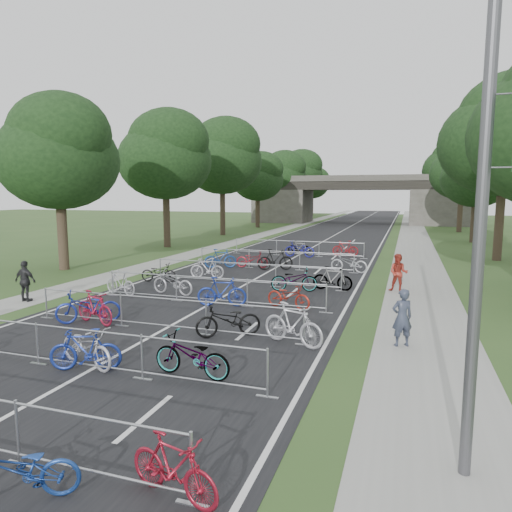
# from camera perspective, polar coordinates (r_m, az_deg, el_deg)

# --- Properties ---
(road) EXTENTS (11.00, 140.00, 0.01)m
(road) POSITION_cam_1_polar(r_m,az_deg,el_deg) (55.92, 10.84, 3.15)
(road) COLOR black
(road) RESTS_ON ground
(sidewalk_right) EXTENTS (3.00, 140.00, 0.01)m
(sidewalk_right) POSITION_cam_1_polar(r_m,az_deg,el_deg) (55.45, 19.06, 2.82)
(sidewalk_right) COLOR gray
(sidewalk_right) RESTS_ON ground
(sidewalk_left) EXTENTS (2.00, 140.00, 0.01)m
(sidewalk_left) POSITION_cam_1_polar(r_m,az_deg,el_deg) (57.38, 3.38, 3.38)
(sidewalk_left) COLOR gray
(sidewalk_left) RESTS_ON ground
(lane_markings) EXTENTS (0.12, 140.00, 0.00)m
(lane_markings) POSITION_cam_1_polar(r_m,az_deg,el_deg) (55.92, 10.84, 3.14)
(lane_markings) COLOR silver
(lane_markings) RESTS_ON ground
(overpass_bridge) EXTENTS (31.00, 8.00, 7.05)m
(overpass_bridge) POSITION_cam_1_polar(r_m,az_deg,el_deg) (70.66, 12.53, 6.89)
(overpass_bridge) COLOR #43413C
(overpass_bridge) RESTS_ON ground
(lamppost) EXTENTS (0.61, 0.65, 8.21)m
(lamppost) POSITION_cam_1_polar(r_m,az_deg,el_deg) (7.35, 26.67, 6.56)
(lamppost) COLOR #4C4C51
(lamppost) RESTS_ON ground
(tree_left_0) EXTENTS (6.72, 6.72, 10.25)m
(tree_left_0) POSITION_cam_1_polar(r_m,az_deg,el_deg) (28.35, -23.45, 11.47)
(tree_left_0) COLOR #33261C
(tree_left_0) RESTS_ON ground
(tree_left_1) EXTENTS (7.56, 7.56, 11.53)m
(tree_left_1) POSITION_cam_1_polar(r_m,az_deg,el_deg) (38.22, -11.22, 12.04)
(tree_left_1) COLOR #33261C
(tree_left_1) RESTS_ON ground
(tree_right_1) EXTENTS (8.18, 8.18, 12.47)m
(tree_right_1) POSITION_cam_1_polar(r_m,az_deg,el_deg) (33.90, 28.91, 12.83)
(tree_right_1) COLOR #33261C
(tree_right_1) RESTS_ON ground
(tree_left_2) EXTENTS (8.40, 8.40, 12.81)m
(tree_left_2) POSITION_cam_1_polar(r_m,az_deg,el_deg) (49.06, -4.17, 12.13)
(tree_left_2) COLOR #33261C
(tree_left_2) RESTS_ON ground
(tree_right_2) EXTENTS (6.16, 6.16, 9.39)m
(tree_right_2) POSITION_cam_1_polar(r_m,az_deg,el_deg) (45.60, 26.02, 8.98)
(tree_right_2) COLOR #33261C
(tree_right_2) RESTS_ON ground
(tree_left_3) EXTENTS (6.72, 6.72, 10.25)m
(tree_left_3) POSITION_cam_1_polar(r_m,az_deg,el_deg) (60.22, 0.28, 9.77)
(tree_left_3) COLOR #33261C
(tree_left_3) RESTS_ON ground
(tree_right_3) EXTENTS (7.17, 7.17, 10.93)m
(tree_right_3) POSITION_cam_1_polar(r_m,az_deg,el_deg) (57.56, 24.51, 9.62)
(tree_right_3) COLOR #33261C
(tree_right_3) RESTS_ON ground
(tree_left_4) EXTENTS (7.56, 7.56, 11.53)m
(tree_left_4) POSITION_cam_1_polar(r_m,az_deg,el_deg) (71.74, 3.30, 10.08)
(tree_left_4) COLOR #33261C
(tree_left_4) RESTS_ON ground
(tree_right_4) EXTENTS (8.18, 8.18, 12.47)m
(tree_right_4) POSITION_cam_1_polar(r_m,az_deg,el_deg) (69.54, 23.52, 10.03)
(tree_right_4) COLOR #33261C
(tree_right_4) RESTS_ON ground
(tree_left_5) EXTENTS (8.40, 8.40, 12.81)m
(tree_left_5) POSITION_cam_1_polar(r_m,az_deg,el_deg) (83.41, 5.49, 10.28)
(tree_left_5) COLOR #33261C
(tree_left_5) RESTS_ON ground
(tree_right_5) EXTENTS (6.16, 6.16, 9.39)m
(tree_right_5) POSITION_cam_1_polar(r_m,az_deg,el_deg) (81.43, 22.71, 8.26)
(tree_right_5) COLOR #33261C
(tree_right_5) RESTS_ON ground
(tree_left_6) EXTENTS (6.72, 6.72, 10.25)m
(tree_left_6) POSITION_cam_1_polar(r_m,az_deg,el_deg) (95.08, 7.12, 8.96)
(tree_left_6) COLOR #33261C
(tree_left_6) RESTS_ON ground
(tree_right_6) EXTENTS (7.17, 7.17, 10.93)m
(tree_right_6) POSITION_cam_1_polar(r_m,az_deg,el_deg) (93.42, 22.20, 8.74)
(tree_right_6) COLOR #33261C
(tree_right_6) RESTS_ON ground
(barrier_row_1) EXTENTS (9.70, 0.08, 1.10)m
(barrier_row_1) POSITION_cam_1_polar(r_m,az_deg,el_deg) (12.09, -20.33, -10.99)
(barrier_row_1) COLOR #9FA1A6
(barrier_row_1) RESTS_ON ground
(barrier_row_2) EXTENTS (9.70, 0.08, 1.10)m
(barrier_row_2) POSITION_cam_1_polar(r_m,az_deg,el_deg) (14.94, -11.64, -7.10)
(barrier_row_2) COLOR #9FA1A6
(barrier_row_2) RESTS_ON ground
(barrier_row_3) EXTENTS (9.70, 0.08, 1.10)m
(barrier_row_3) POSITION_cam_1_polar(r_m,az_deg,el_deg) (18.23, -5.66, -4.29)
(barrier_row_3) COLOR #9FA1A6
(barrier_row_3) RESTS_ON ground
(barrier_row_4) EXTENTS (9.70, 0.08, 1.10)m
(barrier_row_4) POSITION_cam_1_polar(r_m,az_deg,el_deg) (21.88, -1.40, -2.24)
(barrier_row_4) COLOR #9FA1A6
(barrier_row_4) RESTS_ON ground
(barrier_row_5) EXTENTS (9.70, 0.08, 1.10)m
(barrier_row_5) POSITION_cam_1_polar(r_m,az_deg,el_deg) (26.58, 2.25, -0.47)
(barrier_row_5) COLOR #9FA1A6
(barrier_row_5) RESTS_ON ground
(barrier_row_6) EXTENTS (9.70, 0.08, 1.10)m
(barrier_row_6) POSITION_cam_1_polar(r_m,az_deg,el_deg) (32.34, 5.21, 0.97)
(barrier_row_6) COLOR #9FA1A6
(barrier_row_6) RESTS_ON ground
(bike_2) EXTENTS (1.78, 1.28, 0.89)m
(bike_2) POSITION_cam_1_polar(r_m,az_deg,el_deg) (7.87, -27.58, -22.76)
(bike_2) COLOR navy
(bike_2) RESTS_ON ground
(bike_3) EXTENTS (1.68, 0.84, 0.97)m
(bike_3) POSITION_cam_1_polar(r_m,az_deg,el_deg) (7.20, -10.27, -24.62)
(bike_3) COLOR maroon
(bike_3) RESTS_ON ground
(bike_5) EXTENTS (2.10, 1.26, 1.04)m
(bike_5) POSITION_cam_1_polar(r_m,az_deg,el_deg) (12.44, -20.42, -10.59)
(bike_5) COLOR #B7B6BF
(bike_5) RESTS_ON ground
(bike_6) EXTENTS (1.84, 1.09, 1.07)m
(bike_6) POSITION_cam_1_polar(r_m,az_deg,el_deg) (12.18, -20.55, -10.93)
(bike_6) COLOR navy
(bike_6) RESTS_ON ground
(bike_7) EXTENTS (2.06, 0.86, 1.05)m
(bike_7) POSITION_cam_1_polar(r_m,az_deg,el_deg) (11.14, -8.08, -12.29)
(bike_7) COLOR #9FA1A6
(bike_7) RESTS_ON ground
(bike_8) EXTENTS (2.19, 1.75, 1.11)m
(bike_8) POSITION_cam_1_polar(r_m,az_deg,el_deg) (16.45, -20.25, -6.02)
(bike_8) COLOR navy
(bike_8) RESTS_ON ground
(bike_9) EXTENTS (1.94, 1.08, 1.12)m
(bike_9) POSITION_cam_1_polar(r_m,az_deg,el_deg) (16.25, -19.52, -6.13)
(bike_9) COLOR maroon
(bike_9) RESTS_ON ground
(bike_10) EXTENTS (2.07, 1.68, 1.05)m
(bike_10) POSITION_cam_1_polar(r_m,az_deg,el_deg) (14.01, -3.47, -8.03)
(bike_10) COLOR black
(bike_10) RESTS_ON ground
(bike_11) EXTENTS (2.11, 1.29, 1.23)m
(bike_11) POSITION_cam_1_polar(r_m,az_deg,el_deg) (13.27, 4.63, -8.56)
(bike_11) COLOR #B0B0B8
(bike_11) RESTS_ON ground
(bike_12) EXTENTS (1.87, 0.98, 1.08)m
(bike_12) POSITION_cam_1_polar(r_m,az_deg,el_deg) (20.45, -16.59, -3.28)
(bike_12) COLOR #A5A5AD
(bike_12) RESTS_ON ground
(bike_13) EXTENTS (2.12, 1.00, 1.07)m
(bike_13) POSITION_cam_1_polar(r_m,az_deg,el_deg) (20.06, -10.41, -3.30)
(bike_13) COLOR #A5A5AD
(bike_13) RESTS_ON ground
(bike_14) EXTENTS (2.01, 1.01, 1.16)m
(bike_14) POSITION_cam_1_polar(r_m,az_deg,el_deg) (17.73, -4.29, -4.50)
(bike_14) COLOR navy
(bike_14) RESTS_ON ground
(bike_15) EXTENTS (1.96, 1.15, 0.97)m
(bike_15) POSITION_cam_1_polar(r_m,az_deg,el_deg) (17.42, 4.09, -5.04)
(bike_15) COLOR maroon
(bike_15) RESTS_ON ground
(bike_16) EXTENTS (1.87, 0.90, 0.94)m
(bike_16) POSITION_cam_1_polar(r_m,az_deg,el_deg) (23.11, -12.05, -2.06)
(bike_16) COLOR black
(bike_16) RESTS_ON ground
(bike_17) EXTENTS (1.86, 0.70, 1.09)m
(bike_17) POSITION_cam_1_polar(r_m,az_deg,el_deg) (23.61, -6.14, -1.54)
(bike_17) COLOR silver
(bike_17) RESTS_ON ground
(bike_18) EXTENTS (2.19, 1.21, 1.09)m
(bike_18) POSITION_cam_1_polar(r_m,az_deg,el_deg) (20.47, 4.79, -2.95)
(bike_18) COLOR #9FA1A6
(bike_18) RESTS_ON ground
(bike_19) EXTENTS (1.84, 0.62, 1.09)m
(bike_19) POSITION_cam_1_polar(r_m,az_deg,el_deg) (20.92, 9.54, -2.80)
(bike_19) COLOR #9FA1A6
(bike_19) RESTS_ON ground
(bike_20) EXTENTS (1.94, 1.26, 1.13)m
(bike_20) POSITION_cam_1_polar(r_m,az_deg,el_deg) (26.98, -4.48, -0.32)
(bike_20) COLOR navy
(bike_20) RESTS_ON ground
(bike_21) EXTENTS (1.98, 0.86, 1.01)m
(bike_21) POSITION_cam_1_polar(r_m,az_deg,el_deg) (26.99, -0.50, -0.42)
(bike_21) COLOR maroon
(bike_21) RESTS_ON ground
(bike_22) EXTENTS (2.10, 1.28, 1.22)m
(bike_22) POSITION_cam_1_polar(r_m,az_deg,el_deg) (26.16, 2.41, -0.45)
(bike_22) COLOR black
(bike_22) RESTS_ON ground
(bike_23) EXTENTS (2.17, 1.07, 1.09)m
(bike_23) POSITION_cam_1_polar(r_m,az_deg,el_deg) (25.86, 11.52, -0.85)
(bike_23) COLOR #AEAFB6
(bike_23) RESTS_ON ground
(bike_25) EXTENTS (1.71, 0.57, 1.01)m
(bike_25) POSITION_cam_1_polar(r_m,az_deg,el_deg) (33.07, 5.43, 1.05)
(bike_25) COLOR #9FA1A6
(bike_25) RESTS_ON ground
(bike_26) EXTENTS (2.19, 0.93, 1.12)m
(bike_26) POSITION_cam_1_polar(r_m,az_deg,el_deg) (31.69, 5.46, 0.86)
(bike_26) COLOR navy
(bike_26) RESTS_ON ground
(bike_27) EXTENTS (1.82, 0.55, 1.09)m
(bike_27) POSITION_cam_1_polar(r_m,az_deg,el_deg) (32.73, 11.11, 0.94)
(bike_27) COLOR maroon
(bike_27) RESTS_ON ground
(pedestrian_a) EXTENTS (0.72, 0.62, 1.67)m
(pedestrian_a) POSITION_cam_1_polar(r_m,az_deg,el_deg) (13.74, 17.79, -7.37)
(pedestrian_a) COLOR #2F3547
(pedestrian_a) RESTS_ON ground
(pedestrian_b) EXTENTS (0.92, 0.76, 1.70)m
(pedestrian_b) POSITION_cam_1_polar(r_m,az_deg,el_deg) (21.24, 17.38, -2.06)
(pedestrian_b) COLOR maroon
(pedestrian_b) RESTS_ON ground
(pedestrian_c) EXTENTS (0.98, 0.41, 1.67)m
(pedestrian_c) POSITION_cam_1_polar(r_m,az_deg,el_deg) (20.66, -26.87, -2.85)
(pedestrian_c) COLOR #252527
(pedestrian_c) RESTS_ON ground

